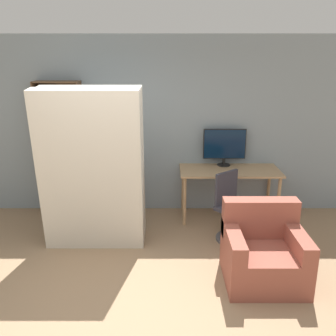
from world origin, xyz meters
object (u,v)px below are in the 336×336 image
(bookshelf, at_px, (59,150))
(armchair, at_px, (264,252))
(office_chair, at_px, (234,213))
(mattress_near, at_px, (92,173))
(monitor, at_px, (226,145))
(mattress_far, at_px, (97,165))

(bookshelf, bearing_deg, armchair, -34.29)
(office_chair, relative_size, bookshelf, 0.45)
(office_chair, height_order, mattress_near, mattress_near)
(office_chair, xyz_separation_m, mattress_near, (-1.82, -0.27, 0.66))
(monitor, xyz_separation_m, bookshelf, (-2.56, 0.01, -0.08))
(mattress_near, bearing_deg, office_chair, 8.40)
(office_chair, bearing_deg, armchair, -79.60)
(mattress_far, bearing_deg, mattress_near, -90.00)
(bookshelf, relative_size, armchair, 2.41)
(monitor, distance_m, mattress_far, 2.01)
(armchair, bearing_deg, bookshelf, 145.71)
(mattress_near, distance_m, armchair, 2.22)
(office_chair, xyz_separation_m, mattress_far, (-1.82, 0.04, 0.66))
(bookshelf, height_order, mattress_far, mattress_far)
(bookshelf, bearing_deg, mattress_near, -57.84)
(office_chair, distance_m, armchair, 0.96)
(bookshelf, distance_m, mattress_far, 1.16)
(monitor, height_order, office_chair, monitor)
(mattress_far, bearing_deg, office_chair, -1.16)
(armchair, bearing_deg, mattress_near, 161.22)
(monitor, xyz_separation_m, mattress_far, (-1.81, -0.88, -0.06))
(office_chair, distance_m, mattress_near, 1.96)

